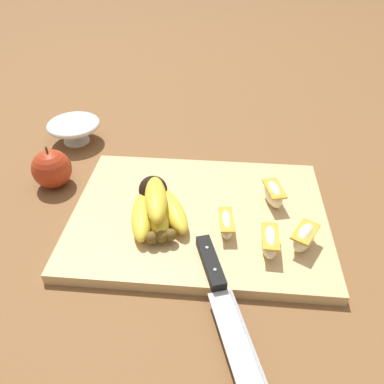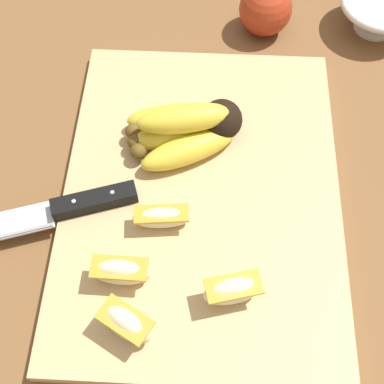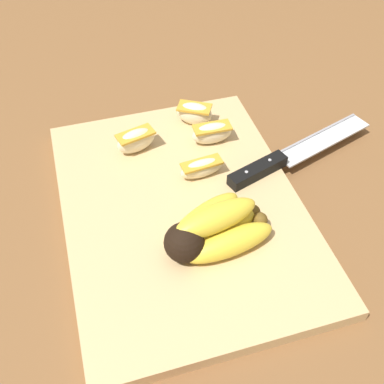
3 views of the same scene
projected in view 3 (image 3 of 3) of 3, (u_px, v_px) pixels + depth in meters
name	position (u px, v px, depth m)	size (l,w,h in m)	color
ground_plane	(194.00, 211.00, 0.69)	(6.00, 6.00, 0.00)	brown
cutting_board	(181.00, 207.00, 0.68)	(0.45, 0.33, 0.02)	tan
banana_bunch	(213.00, 229.00, 0.61)	(0.12, 0.15, 0.06)	black
chefs_knife	(281.00, 159.00, 0.73)	(0.12, 0.28, 0.02)	silver
apple_wedge_near	(212.00, 133.00, 0.75)	(0.03, 0.07, 0.04)	beige
apple_wedge_middle	(194.00, 113.00, 0.78)	(0.05, 0.07, 0.04)	beige
apple_wedge_far	(136.00, 140.00, 0.74)	(0.04, 0.07, 0.04)	beige
apple_wedge_extra	(202.00, 168.00, 0.70)	(0.03, 0.07, 0.03)	beige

